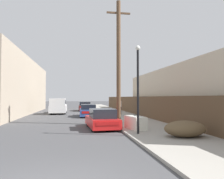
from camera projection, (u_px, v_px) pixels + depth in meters
sidewalk_curb at (113, 112)px, 28.52m from camera, size 4.20×63.00×0.12m
discarded_fridge at (135, 123)px, 13.18m from camera, size 1.01×1.88×0.79m
parked_sports_car_red at (102, 119)px, 14.27m from camera, size 1.98×4.12×1.29m
car_parked_mid at (88, 111)px, 23.11m from camera, size 1.81×4.41×1.28m
car_parked_far at (85, 107)px, 32.87m from camera, size 1.82×4.34×1.35m
pickup_truck at (58, 106)px, 27.09m from camera, size 1.95×5.56×1.90m
utility_pole at (119, 60)px, 16.25m from camera, size 1.80×0.31×9.16m
street_lamp at (138, 82)px, 11.54m from camera, size 0.26×0.26×4.67m
brush_pile at (185, 129)px, 10.54m from camera, size 2.06×1.47×0.78m
wooden_fence at (134, 105)px, 25.31m from camera, size 0.08×39.35×2.00m
building_left_block at (3, 87)px, 26.77m from camera, size 7.00×23.70×6.66m
building_right_house at (198, 94)px, 18.94m from camera, size 6.00×21.03×4.58m
pedestrian at (120, 106)px, 24.57m from camera, size 0.34×0.34×1.77m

